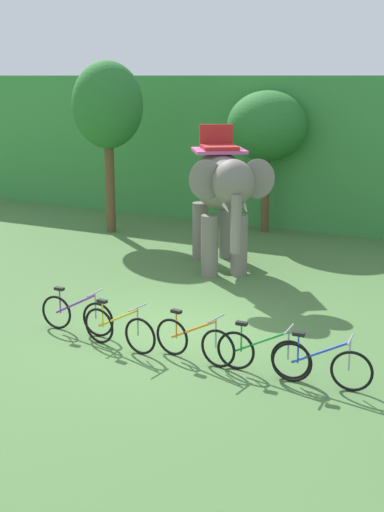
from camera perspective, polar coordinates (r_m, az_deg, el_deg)
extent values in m
plane|color=#4C753D|center=(14.14, -1.18, -6.11)|extent=(80.00, 80.00, 0.00)
cube|color=#3D8E42|center=(25.51, 12.91, 8.73)|extent=(36.00, 6.00, 5.05)
cylinder|color=brown|center=(22.77, -6.82, 5.58)|extent=(0.31, 0.31, 2.90)
ellipsoid|color=#28702D|center=(22.50, -7.03, 12.36)|extent=(2.27, 2.27, 2.75)
cylinder|color=brown|center=(22.81, 6.12, 5.07)|extent=(0.26, 0.26, 2.47)
ellipsoid|color=#28702D|center=(22.55, 6.28, 10.70)|extent=(2.59, 2.59, 2.24)
ellipsoid|color=slate|center=(18.28, 2.29, 6.29)|extent=(2.79, 3.18, 1.50)
cylinder|color=slate|center=(17.78, 3.93, 0.93)|extent=(0.44, 0.44, 1.60)
cylinder|color=slate|center=(17.65, 1.47, 0.85)|extent=(0.44, 0.44, 1.60)
cylinder|color=slate|center=(19.50, 2.93, 2.18)|extent=(0.44, 0.44, 1.60)
cylinder|color=slate|center=(19.38, 0.68, 2.12)|extent=(0.44, 0.44, 1.60)
ellipsoid|color=slate|center=(16.29, 3.44, 6.12)|extent=(1.45, 1.47, 1.10)
ellipsoid|color=slate|center=(16.56, 5.47, 6.39)|extent=(0.78, 0.61, 0.96)
ellipsoid|color=slate|center=(16.33, 1.20, 6.34)|extent=(0.78, 0.61, 0.96)
cylinder|color=slate|center=(16.02, 3.69, 2.70)|extent=(0.26, 0.26, 1.40)
cone|color=beige|center=(16.04, 4.45, 3.98)|extent=(0.42, 0.53, 0.21)
cone|color=beige|center=(15.96, 2.89, 3.95)|extent=(0.42, 0.53, 0.21)
cube|color=#BF4C8C|center=(18.28, 2.26, 8.75)|extent=(1.83, 1.82, 0.08)
cube|color=#B22323|center=(18.27, 2.26, 9.03)|extent=(1.36, 1.42, 0.10)
cube|color=#B22323|center=(18.74, 2.02, 10.04)|extent=(0.80, 0.59, 0.56)
cylinder|color=slate|center=(19.73, 1.60, 5.60)|extent=(0.08, 0.08, 0.90)
torus|color=black|center=(14.33, -11.19, -4.61)|extent=(0.71, 0.08, 0.71)
torus|color=black|center=(13.78, -7.81, -5.25)|extent=(0.71, 0.08, 0.71)
cylinder|color=purple|center=(13.98, -9.66, -3.94)|extent=(0.97, 0.08, 0.54)
cylinder|color=purple|center=(14.19, -10.92, -3.69)|extent=(0.03, 0.03, 0.52)
cube|color=black|center=(14.11, -10.97, -2.68)|extent=(0.20, 0.11, 0.06)
cylinder|color=#9E9EA3|center=(13.72, -8.03, -4.11)|extent=(0.03, 0.03, 0.55)
cylinder|color=#9E9EA3|center=(13.63, -8.07, -3.04)|extent=(0.05, 0.52, 0.03)
torus|color=black|center=(13.45, -7.73, -5.76)|extent=(0.71, 0.13, 0.71)
torus|color=black|center=(12.85, -4.33, -6.66)|extent=(0.71, 0.13, 0.71)
cylinder|color=yellow|center=(13.07, -6.18, -5.15)|extent=(0.97, 0.15, 0.54)
cylinder|color=yellow|center=(13.30, -7.44, -4.80)|extent=(0.03, 0.03, 0.52)
cube|color=black|center=(13.21, -7.48, -3.74)|extent=(0.21, 0.12, 0.06)
cylinder|color=#9E9EA3|center=(12.78, -4.53, -5.44)|extent=(0.03, 0.03, 0.55)
cylinder|color=#9E9EA3|center=(12.69, -4.55, -4.30)|extent=(0.09, 0.52, 0.03)
torus|color=black|center=(12.78, -1.67, -6.73)|extent=(0.71, 0.13, 0.71)
torus|color=black|center=(12.27, 2.18, -7.68)|extent=(0.71, 0.13, 0.71)
cylinder|color=orange|center=(12.44, 0.12, -6.11)|extent=(0.97, 0.15, 0.54)
cylinder|color=orange|center=(12.64, -1.30, -5.73)|extent=(0.03, 0.03, 0.52)
cube|color=black|center=(12.55, -1.31, -4.62)|extent=(0.21, 0.12, 0.06)
cylinder|color=#9E9EA3|center=(12.19, 1.99, -6.42)|extent=(0.03, 0.03, 0.55)
cylinder|color=#9E9EA3|center=(12.10, 2.00, -5.22)|extent=(0.09, 0.52, 0.03)
torus|color=black|center=(12.20, 3.66, -7.84)|extent=(0.71, 0.08, 0.71)
torus|color=black|center=(11.91, 8.20, -8.54)|extent=(0.71, 0.08, 0.71)
cylinder|color=green|center=(11.96, 5.82, -7.07)|extent=(0.97, 0.09, 0.54)
cylinder|color=green|center=(12.07, 4.12, -6.77)|extent=(0.03, 0.03, 0.52)
cube|color=black|center=(11.98, 4.15, -5.61)|extent=(0.20, 0.11, 0.06)
cylinder|color=#9E9EA3|center=(11.82, 8.01, -7.26)|extent=(0.03, 0.03, 0.55)
cylinder|color=#9E9EA3|center=(11.72, 8.06, -6.03)|extent=(0.06, 0.52, 0.03)
torus|color=black|center=(11.83, 8.29, -8.72)|extent=(0.71, 0.12, 0.71)
torus|color=black|center=(11.67, 13.12, -9.31)|extent=(0.71, 0.12, 0.71)
cylinder|color=blue|center=(11.65, 10.62, -7.88)|extent=(0.97, 0.14, 0.54)
cylinder|color=blue|center=(11.71, 8.81, -7.61)|extent=(0.03, 0.03, 0.52)
cube|color=black|center=(11.62, 8.86, -6.42)|extent=(0.21, 0.12, 0.06)
cylinder|color=#9E9EA3|center=(11.57, 12.96, -8.01)|extent=(0.03, 0.03, 0.55)
cylinder|color=#9E9EA3|center=(11.47, 13.03, -6.76)|extent=(0.08, 0.52, 0.03)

